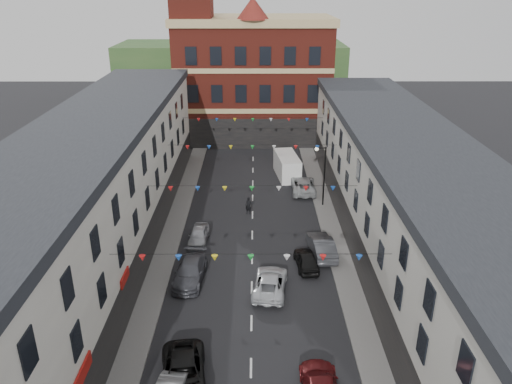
{
  "coord_description": "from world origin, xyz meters",
  "views": [
    {
      "loc": [
        0.23,
        -30.0,
        20.04
      ],
      "look_at": [
        0.32,
        7.19,
        4.36
      ],
      "focal_mm": 35.0,
      "sensor_mm": 36.0,
      "label": 1
    }
  ],
  "objects_px": {
    "car_left_d": "(190,271)",
    "moving_car": "(270,283)",
    "white_van": "(287,166)",
    "car_left_e": "(199,235)",
    "street_lamp": "(322,168)",
    "pedestrian": "(248,206)",
    "car_right_f": "(303,185)",
    "car_right_d": "(306,260)",
    "car_right_e": "(321,246)",
    "car_left_c": "(183,374)"
  },
  "relations": [
    {
      "from": "white_van",
      "to": "street_lamp",
      "type": "bearing_deg",
      "value": -78.82
    },
    {
      "from": "street_lamp",
      "to": "white_van",
      "type": "distance_m",
      "value": 8.95
    },
    {
      "from": "car_left_c",
      "to": "car_left_e",
      "type": "bearing_deg",
      "value": 85.42
    },
    {
      "from": "car_left_c",
      "to": "car_right_f",
      "type": "bearing_deg",
      "value": 64.16
    },
    {
      "from": "car_right_d",
      "to": "white_van",
      "type": "relative_size",
      "value": 0.68
    },
    {
      "from": "moving_car",
      "to": "white_van",
      "type": "xyz_separation_m",
      "value": [
        2.51,
        22.44,
        0.56
      ]
    },
    {
      "from": "street_lamp",
      "to": "car_right_e",
      "type": "height_order",
      "value": "street_lamp"
    },
    {
      "from": "white_van",
      "to": "car_right_e",
      "type": "bearing_deg",
      "value": -92.03
    },
    {
      "from": "car_left_d",
      "to": "car_left_e",
      "type": "relative_size",
      "value": 1.3
    },
    {
      "from": "car_right_f",
      "to": "pedestrian",
      "type": "bearing_deg",
      "value": 44.52
    },
    {
      "from": "car_left_d",
      "to": "car_left_e",
      "type": "xyz_separation_m",
      "value": [
        0.01,
        5.75,
        -0.07
      ]
    },
    {
      "from": "moving_car",
      "to": "white_van",
      "type": "bearing_deg",
      "value": -89.25
    },
    {
      "from": "street_lamp",
      "to": "car_right_e",
      "type": "distance_m",
      "value": 9.89
    },
    {
      "from": "car_left_d",
      "to": "car_right_d",
      "type": "height_order",
      "value": "car_left_d"
    },
    {
      "from": "car_right_e",
      "to": "car_right_f",
      "type": "height_order",
      "value": "car_right_e"
    },
    {
      "from": "car_left_c",
      "to": "car_right_e",
      "type": "xyz_separation_m",
      "value": [
        9.1,
        13.91,
        0.06
      ]
    },
    {
      "from": "car_left_e",
      "to": "white_van",
      "type": "relative_size",
      "value": 0.69
    },
    {
      "from": "car_left_d",
      "to": "car_right_e",
      "type": "xyz_separation_m",
      "value": [
        9.97,
        3.67,
        0.05
      ]
    },
    {
      "from": "car_left_d",
      "to": "car_right_e",
      "type": "relative_size",
      "value": 1.06
    },
    {
      "from": "moving_car",
      "to": "car_right_e",
      "type": "bearing_deg",
      "value": -122.76
    },
    {
      "from": "car_left_e",
      "to": "car_left_c",
      "type": "bearing_deg",
      "value": -84.52
    },
    {
      "from": "car_left_e",
      "to": "car_right_f",
      "type": "distance_m",
      "value": 14.56
    },
    {
      "from": "car_left_e",
      "to": "white_van",
      "type": "distance_m",
      "value": 17.43
    },
    {
      "from": "car_left_d",
      "to": "car_right_e",
      "type": "distance_m",
      "value": 10.63
    },
    {
      "from": "car_left_d",
      "to": "car_left_e",
      "type": "distance_m",
      "value": 5.75
    },
    {
      "from": "car_right_f",
      "to": "moving_car",
      "type": "height_order",
      "value": "car_right_f"
    },
    {
      "from": "car_left_c",
      "to": "car_right_e",
      "type": "relative_size",
      "value": 1.09
    },
    {
      "from": "street_lamp",
      "to": "pedestrian",
      "type": "relative_size",
      "value": 3.66
    },
    {
      "from": "street_lamp",
      "to": "pedestrian",
      "type": "distance_m",
      "value": 7.77
    },
    {
      "from": "pedestrian",
      "to": "white_van",
      "type": "bearing_deg",
      "value": 90.61
    },
    {
      "from": "car_left_e",
      "to": "moving_car",
      "type": "distance_m",
      "value": 9.15
    },
    {
      "from": "car_left_d",
      "to": "white_van",
      "type": "relative_size",
      "value": 0.9
    },
    {
      "from": "car_left_d",
      "to": "car_left_c",
      "type": "bearing_deg",
      "value": -81.19
    },
    {
      "from": "white_van",
      "to": "pedestrian",
      "type": "xyz_separation_m",
      "value": [
        -4.17,
        -9.8,
        -0.41
      ]
    },
    {
      "from": "car_left_e",
      "to": "car_right_d",
      "type": "distance_m",
      "value": 9.48
    },
    {
      "from": "car_left_d",
      "to": "car_right_d",
      "type": "relative_size",
      "value": 1.31
    },
    {
      "from": "car_right_e",
      "to": "moving_car",
      "type": "relative_size",
      "value": 0.99
    },
    {
      "from": "street_lamp",
      "to": "white_van",
      "type": "relative_size",
      "value": 1.08
    },
    {
      "from": "pedestrian",
      "to": "car_left_d",
      "type": "bearing_deg",
      "value": -86.29
    },
    {
      "from": "car_left_d",
      "to": "moving_car",
      "type": "relative_size",
      "value": 1.04
    },
    {
      "from": "car_left_d",
      "to": "pedestrian",
      "type": "xyz_separation_m",
      "value": [
        4.1,
        11.28,
        0.1
      ]
    },
    {
      "from": "car_left_d",
      "to": "moving_car",
      "type": "distance_m",
      "value": 5.92
    },
    {
      "from": "car_left_c",
      "to": "pedestrian",
      "type": "relative_size",
      "value": 3.15
    },
    {
      "from": "white_van",
      "to": "pedestrian",
      "type": "relative_size",
      "value": 3.39
    },
    {
      "from": "moving_car",
      "to": "white_van",
      "type": "relative_size",
      "value": 0.86
    },
    {
      "from": "street_lamp",
      "to": "car_left_c",
      "type": "height_order",
      "value": "street_lamp"
    },
    {
      "from": "white_van",
      "to": "moving_car",
      "type": "bearing_deg",
      "value": -103.98
    },
    {
      "from": "car_right_f",
      "to": "car_left_e",
      "type": "bearing_deg",
      "value": 49.15
    },
    {
      "from": "pedestrian",
      "to": "moving_car",
      "type": "bearing_deg",
      "value": -58.81
    },
    {
      "from": "car_right_f",
      "to": "pedestrian",
      "type": "xyz_separation_m",
      "value": [
        -5.6,
        -5.35,
        0.11
      ]
    }
  ]
}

